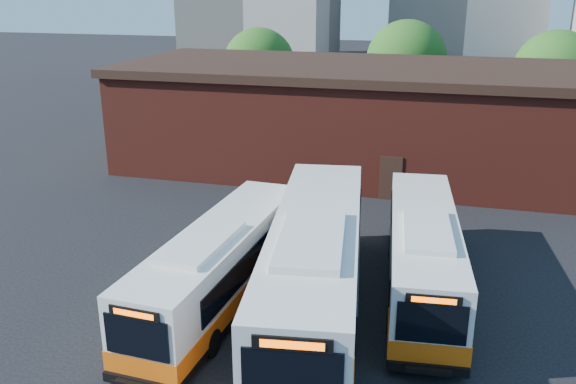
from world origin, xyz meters
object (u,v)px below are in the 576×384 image
(bus_mideast, at_px, (315,272))
(transit_worker, at_px, (293,372))
(bus_east, at_px, (422,257))
(bus_midwest, at_px, (220,269))

(bus_mideast, bearing_deg, transit_worker, -92.87)
(bus_mideast, distance_m, transit_worker, 4.68)
(bus_east, xyz_separation_m, transit_worker, (-3.06, -7.48, -0.46))
(bus_midwest, xyz_separation_m, bus_east, (6.94, 2.85, 0.02))
(bus_east, relative_size, transit_worker, 6.06)
(bus_midwest, bearing_deg, bus_mideast, 3.17)
(bus_midwest, relative_size, transit_worker, 5.96)
(transit_worker, bearing_deg, bus_midwest, 61.79)
(bus_midwest, height_order, bus_mideast, bus_mideast)
(transit_worker, bearing_deg, bus_mideast, 26.84)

